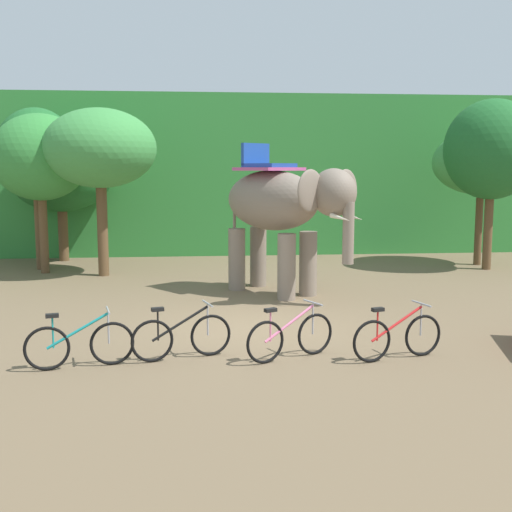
# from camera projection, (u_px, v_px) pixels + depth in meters

# --- Properties ---
(ground_plane) EXTENTS (80.00, 80.00, 0.00)m
(ground_plane) POSITION_uv_depth(u_px,v_px,m) (254.00, 327.00, 12.83)
(ground_plane) COLOR brown
(foliage_hedge) EXTENTS (36.00, 6.00, 5.79)m
(foliage_hedge) POSITION_uv_depth(u_px,v_px,m) (223.00, 175.00, 25.85)
(foliage_hedge) COLOR #338438
(foliage_hedge) RESTS_ON ground
(tree_far_right) EXTENTS (2.46, 2.46, 4.99)m
(tree_far_right) POSITION_uv_depth(u_px,v_px,m) (37.00, 153.00, 19.78)
(tree_far_right) COLOR brown
(tree_far_right) RESTS_ON ground
(tree_center_left) EXTENTS (2.86, 2.86, 4.76)m
(tree_center_left) POSITION_uv_depth(u_px,v_px,m) (40.00, 158.00, 19.04)
(tree_center_left) COLOR brown
(tree_center_left) RESTS_ON ground
(tree_left) EXTENTS (3.38, 3.38, 4.06)m
(tree_left) POSITION_uv_depth(u_px,v_px,m) (61.00, 177.00, 21.70)
(tree_left) COLOR brown
(tree_left) RESTS_ON ground
(tree_center_right) EXTENTS (3.25, 3.25, 4.87)m
(tree_center_right) POSITION_uv_depth(u_px,v_px,m) (100.00, 149.00, 18.52)
(tree_center_right) COLOR brown
(tree_center_right) RESTS_ON ground
(tree_far_left) EXTENTS (2.90, 2.90, 5.25)m
(tree_far_left) POSITION_uv_depth(u_px,v_px,m) (492.00, 150.00, 19.70)
(tree_far_left) COLOR brown
(tree_far_left) RESTS_ON ground
(tree_right) EXTENTS (3.12, 3.12, 4.38)m
(tree_right) POSITION_uv_depth(u_px,v_px,m) (482.00, 163.00, 20.72)
(tree_right) COLOR brown
(tree_right) RESTS_ON ground
(elephant) EXTENTS (3.45, 3.89, 3.78)m
(elephant) POSITION_uv_depth(u_px,v_px,m) (281.00, 207.00, 15.91)
(elephant) COLOR gray
(elephant) RESTS_ON ground
(bike_teal) EXTENTS (1.68, 0.55, 0.92)m
(bike_teal) POSITION_uv_depth(u_px,v_px,m) (80.00, 344.00, 10.18)
(bike_teal) COLOR black
(bike_teal) RESTS_ON ground
(bike_black) EXTENTS (1.65, 0.65, 0.92)m
(bike_black) POSITION_uv_depth(u_px,v_px,m) (182.00, 336.00, 10.66)
(bike_black) COLOR black
(bike_black) RESTS_ON ground
(bike_pink) EXTENTS (1.56, 0.83, 0.92)m
(bike_pink) POSITION_uv_depth(u_px,v_px,m) (290.00, 336.00, 10.66)
(bike_pink) COLOR black
(bike_pink) RESTS_ON ground
(bike_red) EXTENTS (1.65, 0.65, 0.92)m
(bike_red) POSITION_uv_depth(u_px,v_px,m) (398.00, 336.00, 10.64)
(bike_red) COLOR black
(bike_red) RESTS_ON ground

